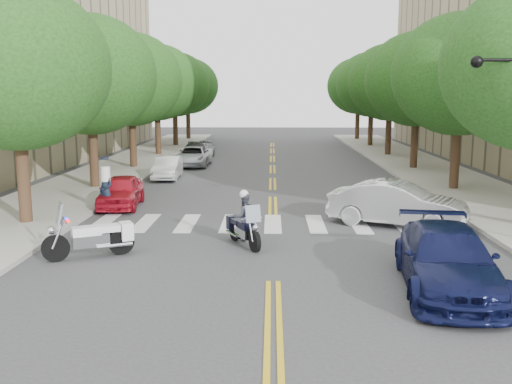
{
  "coord_description": "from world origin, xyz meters",
  "views": [
    {
      "loc": [
        -0.05,
        -13.63,
        4.58
      ],
      "look_at": [
        -0.59,
        5.71,
        1.3
      ],
      "focal_mm": 40.0,
      "sensor_mm": 36.0,
      "label": 1
    }
  ],
  "objects_px": {
    "officer_standing": "(106,191)",
    "convertible": "(397,204)",
    "motorcycle_police": "(243,221)",
    "sedan_blue": "(447,260)",
    "motorcycle_parked": "(97,237)"
  },
  "relations": [
    {
      "from": "motorcycle_police",
      "to": "convertible",
      "type": "xyz_separation_m",
      "value": [
        5.32,
        2.84,
        0.01
      ]
    },
    {
      "from": "convertible",
      "to": "sedan_blue",
      "type": "relative_size",
      "value": 0.93
    },
    {
      "from": "officer_standing",
      "to": "sedan_blue",
      "type": "height_order",
      "value": "officer_standing"
    },
    {
      "from": "motorcycle_parked",
      "to": "motorcycle_police",
      "type": "bearing_deg",
      "value": -98.21
    },
    {
      "from": "convertible",
      "to": "motorcycle_parked",
      "type": "bearing_deg",
      "value": 139.08
    },
    {
      "from": "motorcycle_parked",
      "to": "convertible",
      "type": "relative_size",
      "value": 0.5
    },
    {
      "from": "officer_standing",
      "to": "convertible",
      "type": "xyz_separation_m",
      "value": [
        10.91,
        -1.74,
        -0.11
      ]
    },
    {
      "from": "motorcycle_parked",
      "to": "convertible",
      "type": "xyz_separation_m",
      "value": [
        9.46,
        4.24,
        0.21
      ]
    },
    {
      "from": "convertible",
      "to": "officer_standing",
      "type": "bearing_deg",
      "value": 105.88
    },
    {
      "from": "motorcycle_police",
      "to": "motorcycle_parked",
      "type": "distance_m",
      "value": 4.37
    },
    {
      "from": "motorcycle_parked",
      "to": "convertible",
      "type": "height_order",
      "value": "motorcycle_parked"
    },
    {
      "from": "motorcycle_parked",
      "to": "sedan_blue",
      "type": "xyz_separation_m",
      "value": [
        9.15,
        -2.59,
        0.17
      ]
    },
    {
      "from": "motorcycle_parked",
      "to": "officer_standing",
      "type": "distance_m",
      "value": 6.16
    },
    {
      "from": "officer_standing",
      "to": "convertible",
      "type": "bearing_deg",
      "value": 26.28
    },
    {
      "from": "motorcycle_police",
      "to": "sedan_blue",
      "type": "bearing_deg",
      "value": 115.62
    }
  ]
}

